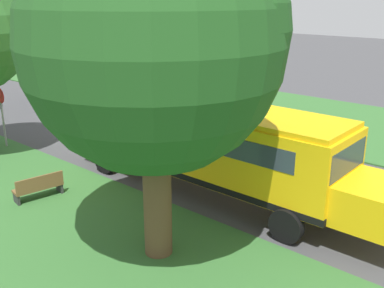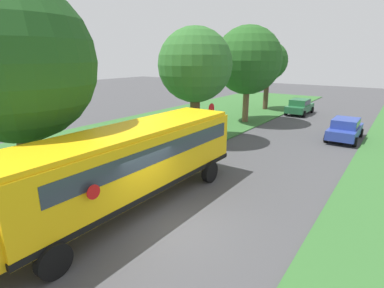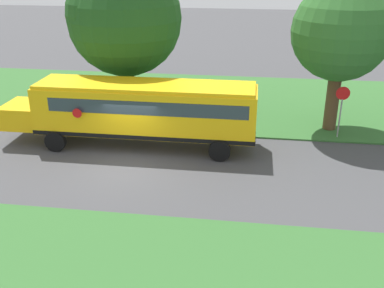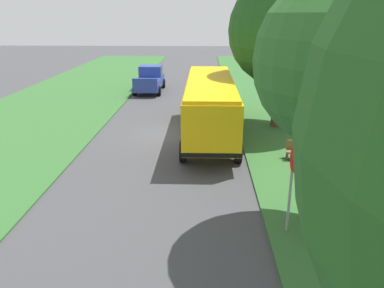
% 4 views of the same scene
% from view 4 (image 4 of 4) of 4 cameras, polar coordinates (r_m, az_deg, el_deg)
% --- Properties ---
extents(ground_plane, '(120.00, 120.00, 0.00)m').
position_cam_4_polar(ground_plane, '(21.14, -3.66, 1.53)').
color(ground_plane, '#424244').
extents(grass_verge, '(12.00, 80.00, 0.08)m').
position_cam_4_polar(grass_verge, '(22.51, 22.59, 1.26)').
color(grass_verge, '#33662D').
rests_on(grass_verge, ground).
extents(grass_far_side, '(10.00, 80.00, 0.07)m').
position_cam_4_polar(grass_far_side, '(23.74, -25.85, 1.67)').
color(grass_far_side, '#33662D').
rests_on(grass_far_side, ground).
extents(school_bus, '(2.84, 12.42, 3.16)m').
position_cam_4_polar(school_bus, '(20.40, 2.76, 6.49)').
color(school_bus, yellow).
rests_on(school_bus, ground).
extents(pickup_truck, '(2.28, 5.40, 2.10)m').
position_cam_4_polar(pickup_truck, '(33.18, -6.41, 9.88)').
color(pickup_truck, '#283D93').
rests_on(pickup_truck, ground).
extents(oak_tree_beside_bus, '(6.12, 6.12, 8.60)m').
position_cam_4_polar(oak_tree_beside_bus, '(22.19, 13.39, 16.66)').
color(oak_tree_beside_bus, brown).
rests_on(oak_tree_beside_bus, ground).
extents(oak_tree_roadside_mid, '(4.93, 4.93, 7.69)m').
position_cam_4_polar(oak_tree_roadside_mid, '(11.09, 21.59, 12.16)').
color(oak_tree_roadside_mid, brown).
rests_on(oak_tree_roadside_mid, ground).
extents(stop_sign, '(0.08, 0.68, 2.74)m').
position_cam_4_polar(stop_sign, '(11.48, 14.86, -5.58)').
color(stop_sign, gray).
rests_on(stop_sign, ground).
extents(park_bench, '(1.66, 0.76, 0.92)m').
position_cam_4_polar(park_bench, '(17.85, 16.70, -1.07)').
color(park_bench, brown).
rests_on(park_bench, ground).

